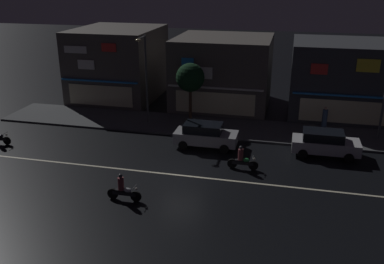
{
  "coord_description": "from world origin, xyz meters",
  "views": [
    {
      "loc": [
        5.77,
        -21.67,
        11.23
      ],
      "look_at": [
        -0.36,
        4.28,
        1.17
      ],
      "focal_mm": 39.24,
      "sensor_mm": 36.0,
      "label": 1
    }
  ],
  "objects_px": {
    "motorcycle_lead": "(123,189)",
    "traffic_cone": "(308,149)",
    "streetlamp_west": "(145,73)",
    "parked_car_trailing": "(325,143)",
    "motorcycle_trailing_far": "(242,159)",
    "pedestrian_on_sidewalk": "(324,120)",
    "parked_car_near_kerb": "(205,135)"
  },
  "relations": [
    {
      "from": "traffic_cone",
      "to": "pedestrian_on_sidewalk",
      "type": "bearing_deg",
      "value": 73.34
    },
    {
      "from": "motorcycle_lead",
      "to": "traffic_cone",
      "type": "bearing_deg",
      "value": -144.56
    },
    {
      "from": "motorcycle_lead",
      "to": "pedestrian_on_sidewalk",
      "type": "bearing_deg",
      "value": -137.37
    },
    {
      "from": "parked_car_trailing",
      "to": "streetlamp_west",
      "type": "bearing_deg",
      "value": -12.8
    },
    {
      "from": "pedestrian_on_sidewalk",
      "to": "parked_car_near_kerb",
      "type": "height_order",
      "value": "pedestrian_on_sidewalk"
    },
    {
      "from": "motorcycle_trailing_far",
      "to": "traffic_cone",
      "type": "relative_size",
      "value": 3.45
    },
    {
      "from": "streetlamp_west",
      "to": "traffic_cone",
      "type": "distance_m",
      "value": 13.27
    },
    {
      "from": "parked_car_trailing",
      "to": "traffic_cone",
      "type": "height_order",
      "value": "parked_car_trailing"
    },
    {
      "from": "motorcycle_lead",
      "to": "traffic_cone",
      "type": "distance_m",
      "value": 13.09
    },
    {
      "from": "pedestrian_on_sidewalk",
      "to": "traffic_cone",
      "type": "xyz_separation_m",
      "value": [
        -1.16,
        -3.87,
        -0.79
      ]
    },
    {
      "from": "parked_car_trailing",
      "to": "motorcycle_lead",
      "type": "xyz_separation_m",
      "value": [
        -10.66,
        -8.59,
        -0.24
      ]
    },
    {
      "from": "traffic_cone",
      "to": "motorcycle_lead",
      "type": "bearing_deg",
      "value": -137.74
    },
    {
      "from": "streetlamp_west",
      "to": "parked_car_trailing",
      "type": "distance_m",
      "value": 14.08
    },
    {
      "from": "motorcycle_lead",
      "to": "motorcycle_trailing_far",
      "type": "xyz_separation_m",
      "value": [
        5.64,
        5.23,
        0.0
      ]
    },
    {
      "from": "pedestrian_on_sidewalk",
      "to": "motorcycle_trailing_far",
      "type": "distance_m",
      "value": 9.09
    },
    {
      "from": "pedestrian_on_sidewalk",
      "to": "traffic_cone",
      "type": "height_order",
      "value": "pedestrian_on_sidewalk"
    },
    {
      "from": "parked_car_near_kerb",
      "to": "traffic_cone",
      "type": "bearing_deg",
      "value": 4.62
    },
    {
      "from": "pedestrian_on_sidewalk",
      "to": "motorcycle_trailing_far",
      "type": "bearing_deg",
      "value": -24.58
    },
    {
      "from": "streetlamp_west",
      "to": "parked_car_trailing",
      "type": "xyz_separation_m",
      "value": [
        13.34,
        -3.03,
        -3.33
      ]
    },
    {
      "from": "streetlamp_west",
      "to": "parked_car_near_kerb",
      "type": "xyz_separation_m",
      "value": [
        5.4,
        -3.39,
        -3.33
      ]
    },
    {
      "from": "pedestrian_on_sidewalk",
      "to": "motorcycle_lead",
      "type": "relative_size",
      "value": 1.04
    },
    {
      "from": "streetlamp_west",
      "to": "parked_car_trailing",
      "type": "bearing_deg",
      "value": -12.8
    },
    {
      "from": "streetlamp_west",
      "to": "parked_car_near_kerb",
      "type": "height_order",
      "value": "streetlamp_west"
    },
    {
      "from": "streetlamp_west",
      "to": "traffic_cone",
      "type": "height_order",
      "value": "streetlamp_west"
    },
    {
      "from": "pedestrian_on_sidewalk",
      "to": "parked_car_trailing",
      "type": "height_order",
      "value": "pedestrian_on_sidewalk"
    },
    {
      "from": "motorcycle_trailing_far",
      "to": "traffic_cone",
      "type": "height_order",
      "value": "motorcycle_trailing_far"
    },
    {
      "from": "parked_car_near_kerb",
      "to": "motorcycle_lead",
      "type": "xyz_separation_m",
      "value": [
        -2.72,
        -8.23,
        -0.24
      ]
    },
    {
      "from": "motorcycle_lead",
      "to": "streetlamp_west",
      "type": "bearing_deg",
      "value": -83.83
    },
    {
      "from": "parked_car_near_kerb",
      "to": "traffic_cone",
      "type": "height_order",
      "value": "parked_car_near_kerb"
    },
    {
      "from": "traffic_cone",
      "to": "motorcycle_trailing_far",
      "type": "bearing_deg",
      "value": -138.54
    },
    {
      "from": "streetlamp_west",
      "to": "motorcycle_lead",
      "type": "height_order",
      "value": "streetlamp_west"
    },
    {
      "from": "pedestrian_on_sidewalk",
      "to": "motorcycle_lead",
      "type": "bearing_deg",
      "value": -30.19
    }
  ]
}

